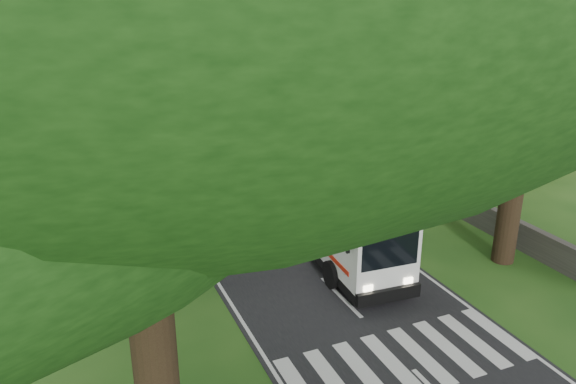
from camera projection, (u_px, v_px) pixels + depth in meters
ground at (369, 326)px, 18.55m from camera, size 140.00×140.00×0.00m
road at (189, 144)px, 40.16m from camera, size 8.00×120.00×0.04m
crosswalk at (404, 361)px, 16.83m from camera, size 8.00×3.00×0.01m
property_wall at (309, 128)px, 42.41m from camera, size 0.35×50.00×1.20m
church at (430, 68)px, 42.09m from camera, size 14.00×24.00×11.60m
pole_near at (412, 144)px, 24.34m from camera, size 1.60×0.24×8.00m
pole_mid at (255, 79)px, 41.63m from camera, size 1.60×0.24×8.00m
pole_far at (190, 52)px, 58.92m from camera, size 1.60×0.24×8.00m
coach_bus at (321, 201)px, 24.23m from camera, size 3.27×11.90×3.47m
distant_car_a at (156, 113)px, 46.53m from camera, size 2.10×4.44×1.47m
distant_car_b at (116, 80)px, 64.44m from camera, size 1.37×3.77×1.24m
distant_car_c at (146, 70)px, 71.23m from camera, size 2.27×5.22×1.49m
pedestrian at (82, 224)px, 24.67m from camera, size 0.38×0.57×1.55m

